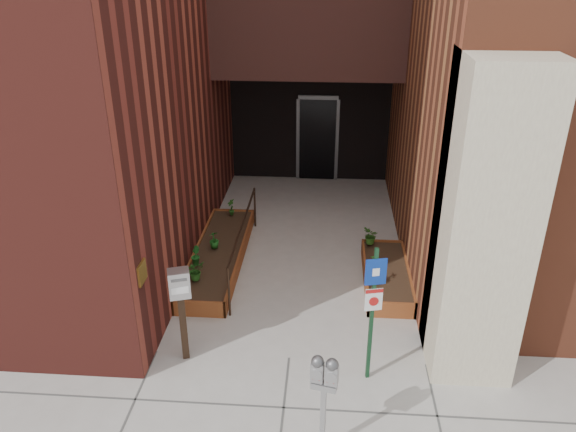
# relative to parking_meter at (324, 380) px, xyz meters

# --- Properties ---
(ground) EXTENTS (80.00, 80.00, 0.00)m
(ground) POSITION_rel_parking_meter_xyz_m (-0.52, 1.66, -1.09)
(ground) COLOR #9E9991
(ground) RESTS_ON ground
(planter_left) EXTENTS (0.90, 3.60, 0.30)m
(planter_left) POSITION_rel_parking_meter_xyz_m (-2.07, 4.36, -0.96)
(planter_left) COLOR maroon
(planter_left) RESTS_ON ground
(planter_right) EXTENTS (0.80, 2.20, 0.30)m
(planter_right) POSITION_rel_parking_meter_xyz_m (1.08, 3.86, -0.96)
(planter_right) COLOR maroon
(planter_right) RESTS_ON ground
(handrail) EXTENTS (0.04, 3.34, 0.90)m
(handrail) POSITION_rel_parking_meter_xyz_m (-1.57, 4.31, -0.34)
(handrail) COLOR black
(handrail) RESTS_ON ground
(parking_meter) EXTENTS (0.33, 0.18, 1.41)m
(parking_meter) POSITION_rel_parking_meter_xyz_m (0.00, 0.00, 0.00)
(parking_meter) COLOR #969698
(parking_meter) RESTS_ON ground
(sign_post) EXTENTS (0.28, 0.10, 2.07)m
(sign_post) POSITION_rel_parking_meter_xyz_m (0.62, 1.33, 0.18)
(sign_post) COLOR #143920
(sign_post) RESTS_ON ground
(payment_dropbox) EXTENTS (0.35, 0.30, 1.49)m
(payment_dropbox) POSITION_rel_parking_meter_xyz_m (-2.04, 1.57, -0.02)
(payment_dropbox) COLOR black
(payment_dropbox) RESTS_ON ground
(shrub_left_a) EXTENTS (0.42, 0.42, 0.33)m
(shrub_left_a) POSITION_rel_parking_meter_xyz_m (-2.25, 3.25, -0.62)
(shrub_left_a) COLOR #225919
(shrub_left_a) RESTS_ON planter_left
(shrub_left_b) EXTENTS (0.24, 0.24, 0.35)m
(shrub_left_b) POSITION_rel_parking_meter_xyz_m (-2.37, 3.76, -0.62)
(shrub_left_b) COLOR #1A5D1C
(shrub_left_b) RESTS_ON planter_left
(shrub_left_c) EXTENTS (0.26, 0.26, 0.33)m
(shrub_left_c) POSITION_rel_parking_meter_xyz_m (-2.15, 4.41, -0.62)
(shrub_left_c) COLOR #1A5819
(shrub_left_c) RESTS_ON planter_left
(shrub_left_d) EXTENTS (0.25, 0.25, 0.36)m
(shrub_left_d) POSITION_rel_parking_meter_xyz_m (-2.07, 5.88, -0.61)
(shrub_left_d) COLOR #215719
(shrub_left_d) RESTS_ON planter_left
(shrub_right_a) EXTENTS (0.22, 0.22, 0.38)m
(shrub_right_a) POSITION_rel_parking_meter_xyz_m (0.83, 3.39, -0.60)
(shrub_right_a) COLOR #175318
(shrub_right_a) RESTS_ON planter_right
(shrub_right_b) EXTENTS (0.21, 0.21, 0.31)m
(shrub_right_b) POSITION_rel_parking_meter_xyz_m (0.83, 3.78, -0.63)
(shrub_right_b) COLOR #235819
(shrub_right_b) RESTS_ON planter_right
(shrub_right_c) EXTENTS (0.35, 0.35, 0.34)m
(shrub_right_c) POSITION_rel_parking_meter_xyz_m (0.83, 4.76, -0.62)
(shrub_right_c) COLOR #295C1A
(shrub_right_c) RESTS_ON planter_right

